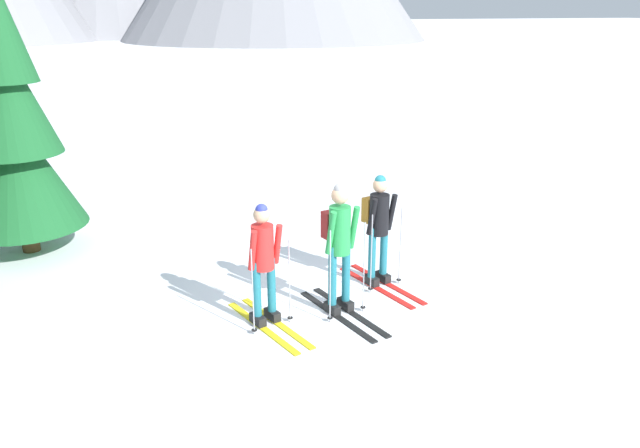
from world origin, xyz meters
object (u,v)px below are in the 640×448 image
pine_tree_near (10,123)px  skier_in_black (378,224)px  skier_in_green (339,241)px  skier_in_red (264,261)px

pine_tree_near → skier_in_black: bearing=-31.5°
pine_tree_near → skier_in_green: bearing=-41.8°
skier_in_red → skier_in_black: bearing=19.2°
skier_in_red → skier_in_black: skier_in_black is taller
skier_in_green → pine_tree_near: (-4.15, 3.70, 1.14)m
skier_in_black → skier_in_red: bearing=-160.8°
skier_in_green → pine_tree_near: size_ratio=0.38×
skier_in_green → pine_tree_near: 5.67m
skier_in_red → skier_in_green: skier_in_green is taller
skier_in_red → pine_tree_near: 5.02m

